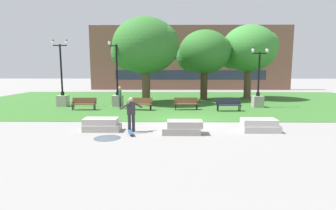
{
  "coord_description": "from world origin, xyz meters",
  "views": [
    {
      "loc": [
        -0.88,
        -14.96,
        3.06
      ],
      "look_at": [
        -1.08,
        -1.4,
        1.2
      ],
      "focal_mm": 28.0,
      "sensor_mm": 36.0,
      "label": 1
    }
  ],
  "objects_px": {
    "person_skateboarder": "(131,112)",
    "park_bench_far_left": "(84,103)",
    "concrete_block_center": "(102,125)",
    "park_bench_near_right": "(140,103)",
    "concrete_block_left": "(183,127)",
    "concrete_block_right": "(260,126)",
    "skateboard": "(131,133)",
    "lamp_post_right": "(258,95)",
    "lamp_post_center": "(117,93)",
    "park_bench_near_left": "(228,104)",
    "park_bench_far_right": "(186,103)",
    "lamp_post_left": "(63,93)",
    "person_bystander_near_lawn": "(120,96)"
  },
  "relations": [
    {
      "from": "park_bench_near_left",
      "to": "person_bystander_near_lawn",
      "type": "distance_m",
      "value": 8.29
    },
    {
      "from": "park_bench_far_left",
      "to": "lamp_post_left",
      "type": "relative_size",
      "value": 0.34
    },
    {
      "from": "lamp_post_right",
      "to": "lamp_post_center",
      "type": "relative_size",
      "value": 0.88
    },
    {
      "from": "concrete_block_right",
      "to": "lamp_post_right",
      "type": "bearing_deg",
      "value": 72.75
    },
    {
      "from": "concrete_block_center",
      "to": "park_bench_near_right",
      "type": "xyz_separation_m",
      "value": [
        1.15,
        6.65,
        0.23
      ]
    },
    {
      "from": "park_bench_far_right",
      "to": "concrete_block_left",
      "type": "bearing_deg",
      "value": -94.31
    },
    {
      "from": "concrete_block_center",
      "to": "concrete_block_right",
      "type": "relative_size",
      "value": 1.0
    },
    {
      "from": "park_bench_near_left",
      "to": "park_bench_far_left",
      "type": "bearing_deg",
      "value": 177.95
    },
    {
      "from": "park_bench_far_right",
      "to": "person_bystander_near_lawn",
      "type": "xyz_separation_m",
      "value": [
        -5.13,
        0.62,
        0.44
      ]
    },
    {
      "from": "park_bench_far_right",
      "to": "lamp_post_left",
      "type": "height_order",
      "value": "lamp_post_left"
    },
    {
      "from": "park_bench_far_right",
      "to": "lamp_post_left",
      "type": "distance_m",
      "value": 10.23
    },
    {
      "from": "person_bystander_near_lawn",
      "to": "park_bench_near_left",
      "type": "bearing_deg",
      "value": -8.35
    },
    {
      "from": "person_skateboarder",
      "to": "lamp_post_left",
      "type": "bearing_deg",
      "value": 128.79
    },
    {
      "from": "skateboard",
      "to": "park_bench_far_left",
      "type": "relative_size",
      "value": 0.57
    },
    {
      "from": "park_bench_near_left",
      "to": "park_bench_near_right",
      "type": "distance_m",
      "value": 6.51
    },
    {
      "from": "park_bench_near_left",
      "to": "park_bench_far_left",
      "type": "distance_m",
      "value": 10.76
    },
    {
      "from": "skateboard",
      "to": "park_bench_far_left",
      "type": "xyz_separation_m",
      "value": [
        -4.68,
        7.38,
        0.45
      ]
    },
    {
      "from": "concrete_block_right",
      "to": "lamp_post_left",
      "type": "xyz_separation_m",
      "value": [
        -13.33,
        8.61,
        0.8
      ]
    },
    {
      "from": "park_bench_near_left",
      "to": "park_bench_near_right",
      "type": "relative_size",
      "value": 0.98
    },
    {
      "from": "concrete_block_center",
      "to": "concrete_block_left",
      "type": "height_order",
      "value": "same"
    },
    {
      "from": "concrete_block_left",
      "to": "lamp_post_center",
      "type": "bearing_deg",
      "value": 118.55
    },
    {
      "from": "park_bench_near_right",
      "to": "lamp_post_right",
      "type": "height_order",
      "value": "lamp_post_right"
    },
    {
      "from": "concrete_block_left",
      "to": "skateboard",
      "type": "relative_size",
      "value": 1.83
    },
    {
      "from": "lamp_post_right",
      "to": "lamp_post_center",
      "type": "height_order",
      "value": "lamp_post_center"
    },
    {
      "from": "lamp_post_right",
      "to": "concrete_block_center",
      "type": "bearing_deg",
      "value": -141.67
    },
    {
      "from": "concrete_block_left",
      "to": "concrete_block_right",
      "type": "xyz_separation_m",
      "value": [
        3.81,
        0.49,
        0.0
      ]
    },
    {
      "from": "skateboard",
      "to": "park_bench_near_right",
      "type": "height_order",
      "value": "park_bench_near_right"
    },
    {
      "from": "park_bench_near_right",
      "to": "lamp_post_center",
      "type": "xyz_separation_m",
      "value": [
        -2.12,
        1.99,
        0.57
      ]
    },
    {
      "from": "person_skateboarder",
      "to": "concrete_block_left",
      "type": "bearing_deg",
      "value": -8.55
    },
    {
      "from": "concrete_block_center",
      "to": "person_skateboarder",
      "type": "distance_m",
      "value": 1.67
    },
    {
      "from": "concrete_block_left",
      "to": "park_bench_near_right",
      "type": "relative_size",
      "value": 1.02
    },
    {
      "from": "park_bench_near_left",
      "to": "park_bench_far_right",
      "type": "height_order",
      "value": "same"
    },
    {
      "from": "lamp_post_center",
      "to": "park_bench_near_left",
      "type": "bearing_deg",
      "value": -15.35
    },
    {
      "from": "skateboard",
      "to": "park_bench_far_right",
      "type": "bearing_deg",
      "value": 68.3
    },
    {
      "from": "lamp_post_left",
      "to": "person_skateboarder",
      "type": "bearing_deg",
      "value": -51.21
    },
    {
      "from": "park_bench_near_left",
      "to": "lamp_post_right",
      "type": "bearing_deg",
      "value": 35.33
    },
    {
      "from": "park_bench_far_left",
      "to": "park_bench_near_left",
      "type": "bearing_deg",
      "value": -2.05
    },
    {
      "from": "person_skateboarder",
      "to": "park_bench_far_left",
      "type": "height_order",
      "value": "person_skateboarder"
    },
    {
      "from": "park_bench_far_left",
      "to": "person_bystander_near_lawn",
      "type": "distance_m",
      "value": 2.73
    },
    {
      "from": "skateboard",
      "to": "park_bench_far_left",
      "type": "bearing_deg",
      "value": 122.38
    },
    {
      "from": "concrete_block_right",
      "to": "park_bench_far_right",
      "type": "relative_size",
      "value": 0.99
    },
    {
      "from": "concrete_block_left",
      "to": "park_bench_near_left",
      "type": "height_order",
      "value": "park_bench_near_left"
    },
    {
      "from": "park_bench_near_left",
      "to": "lamp_post_center",
      "type": "xyz_separation_m",
      "value": [
        -8.62,
        2.37,
        0.57
      ]
    },
    {
      "from": "concrete_block_center",
      "to": "park_bench_near_right",
      "type": "distance_m",
      "value": 6.75
    },
    {
      "from": "concrete_block_right",
      "to": "person_skateboarder",
      "type": "relative_size",
      "value": 1.06
    },
    {
      "from": "skateboard",
      "to": "lamp_post_right",
      "type": "relative_size",
      "value": 0.22
    },
    {
      "from": "skateboard",
      "to": "lamp_post_left",
      "type": "distance_m",
      "value": 11.69
    },
    {
      "from": "concrete_block_left",
      "to": "concrete_block_right",
      "type": "relative_size",
      "value": 1.05
    },
    {
      "from": "park_bench_near_left",
      "to": "park_bench_far_right",
      "type": "distance_m",
      "value": 3.11
    },
    {
      "from": "skateboard",
      "to": "person_bystander_near_lawn",
      "type": "distance_m",
      "value": 8.51
    }
  ]
}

